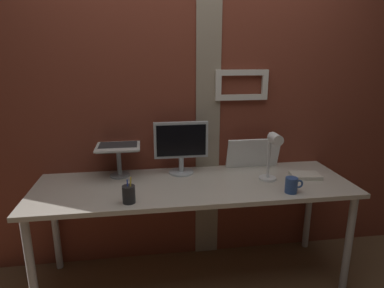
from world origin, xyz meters
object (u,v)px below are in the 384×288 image
at_px(pen_cup, 129,194).
at_px(laptop, 118,137).
at_px(coffee_mug, 292,185).
at_px(whiteboard_panel, 253,153).
at_px(desk_lamp, 272,152).
at_px(monitor, 181,144).

bearing_deg(pen_cup, laptop, 98.90).
bearing_deg(pen_cup, coffee_mug, 0.01).
height_order(whiteboard_panel, pen_cup, whiteboard_panel).
bearing_deg(coffee_mug, desk_lamp, 110.37).
distance_m(monitor, laptop, 0.45).
height_order(monitor, desk_lamp, monitor).
xyz_separation_m(laptop, whiteboard_panel, (1.00, -0.04, -0.16)).
height_order(monitor, coffee_mug, monitor).
height_order(monitor, pen_cup, monitor).
distance_m(monitor, desk_lamp, 0.64).
relative_size(whiteboard_panel, coffee_mug, 3.47).
height_order(desk_lamp, pen_cup, desk_lamp).
relative_size(laptop, coffee_mug, 2.74).
relative_size(desk_lamp, coffee_mug, 2.98).
bearing_deg(whiteboard_panel, laptop, 177.69).
distance_m(desk_lamp, coffee_mug, 0.26).
relative_size(laptop, desk_lamp, 0.92).
xyz_separation_m(pen_cup, coffee_mug, (1.01, 0.00, -0.00)).
distance_m(monitor, whiteboard_panel, 0.57).
bearing_deg(laptop, desk_lamp, -18.53).
bearing_deg(monitor, pen_cup, -128.73).
xyz_separation_m(laptop, desk_lamp, (1.02, -0.34, -0.06)).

